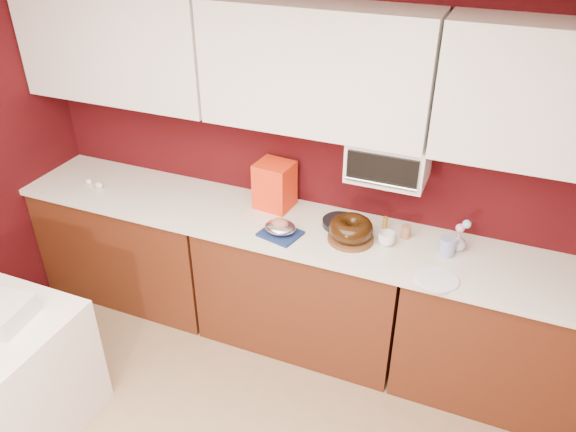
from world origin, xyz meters
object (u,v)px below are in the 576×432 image
Objects in this scene: foil_ham_nest at (280,227)px; coffee_mug at (387,238)px; blue_jar at (447,246)px; bundt_cake at (351,229)px; toaster_oven at (389,159)px; flower_vase at (458,241)px; pandoro_box at (275,185)px.

coffee_mug reaches higher than foil_ham_nest.
blue_jar is at bearing 10.40° from foil_ham_nest.
foil_ham_nest is at bearing -165.05° from bundt_cake.
toaster_oven is 4.53× the size of coffee_mug.
flower_vase is at bearing -6.84° from toaster_oven.
pandoro_box is at bearing 173.36° from blue_jar.
blue_jar is at bearing -17.31° from toaster_oven.
blue_jar reaches higher than foil_ham_nest.
coffee_mug is (0.62, 0.14, -0.01)m from foil_ham_nest.
flower_vase is (1.18, -0.06, -0.09)m from pandoro_box.
pandoro_box is 2.78× the size of blue_jar.
toaster_oven reaches higher than foil_ham_nest.
pandoro_box is at bearing 168.08° from coffee_mug.
pandoro_box is 1.18m from flower_vase.
toaster_oven is at bearing 5.63° from pandoro_box.
pandoro_box is 3.11× the size of coffee_mug.
bundt_cake is 0.62m from pandoro_box.
foil_ham_nest is 1.93× the size of coffee_mug.
bundt_cake reaches higher than blue_jar.
bundt_cake is 0.84× the size of pandoro_box.
bundt_cake is at bearing -171.09° from coffee_mug.
pandoro_box is at bearing 177.16° from flower_vase.
toaster_oven is 0.79m from pandoro_box.
pandoro_box is (-0.72, 0.00, -0.32)m from toaster_oven.
toaster_oven is 0.46m from coffee_mug.
foil_ham_nest is 0.37m from pandoro_box.
toaster_oven is 1.73× the size of bundt_cake.
flower_vase reaches higher than blue_jar.
toaster_oven reaches higher than coffee_mug.
coffee_mug is 0.41m from flower_vase.
blue_jar is at bearing -0.72° from pandoro_box.
pandoro_box is (-0.17, 0.31, 0.10)m from foil_ham_nest.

